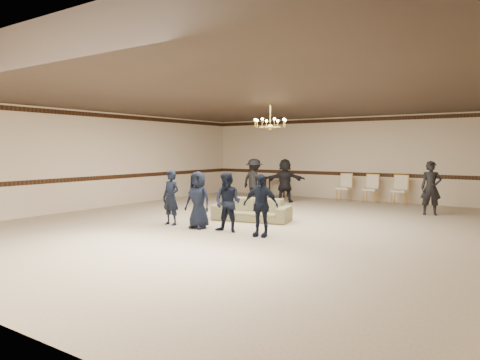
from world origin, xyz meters
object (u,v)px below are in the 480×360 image
object	(u,v)px
boy_b	(198,200)
banquet_chair_mid	(371,189)
adult_right	(431,188)
banquet_chair_left	(344,188)
adult_mid	(285,181)
banquet_chair_right	(399,191)
adult_left	(254,181)
boy_a	(171,198)
boy_c	(228,202)
console_table	(277,186)
boy_d	(260,205)
settee	(252,210)

from	to	relation	value
boy_b	banquet_chair_mid	xyz separation A→B (m)	(1.97, 7.40, -0.19)
adult_right	banquet_chair_mid	world-z (taller)	adult_right
boy_b	banquet_chair_left	world-z (taller)	boy_b
boy_b	adult_right	xyz separation A→B (m)	(4.33, 5.57, 0.10)
adult_mid	banquet_chair_left	bearing A→B (deg)	-167.02
banquet_chair_mid	banquet_chair_right	world-z (taller)	same
adult_left	banquet_chair_mid	xyz separation A→B (m)	(3.64, 2.14, -0.29)
boy_a	adult_right	size ratio (longest dim) A/B	0.88
adult_right	banquet_chair_mid	bearing A→B (deg)	121.18
adult_left	boy_c	bearing A→B (deg)	128.42
adult_left	console_table	bearing A→B (deg)	-68.78
boy_c	adult_left	distance (m)	5.86
boy_d	banquet_chair_left	size ratio (longest dim) A/B	1.37
banquet_chair_left	console_table	world-z (taller)	banquet_chair_left
adult_right	settee	bearing A→B (deg)	-155.95
adult_mid	settee	bearing A→B (deg)	79.74
boy_b	banquet_chair_right	bearing A→B (deg)	63.30
banquet_chair_right	console_table	distance (m)	5.01
adult_left	console_table	xyz separation A→B (m)	(-0.36, 2.34, -0.39)
adult_left	adult_mid	xyz separation A→B (m)	(0.90, 0.70, 0.00)
banquet_chair_mid	console_table	world-z (taller)	banquet_chair_mid
banquet_chair_mid	console_table	size ratio (longest dim) A/B	1.06
adult_mid	banquet_chair_mid	world-z (taller)	adult_mid
banquet_chair_left	banquet_chair_right	world-z (taller)	same
banquet_chair_left	banquet_chair_right	size ratio (longest dim) A/B	1.00
banquet_chair_right	banquet_chair_mid	bearing A→B (deg)	-179.70
boy_d	settee	distance (m)	2.20
boy_a	banquet_chair_right	bearing A→B (deg)	62.94
adult_right	banquet_chair_left	size ratio (longest dim) A/B	1.56
boy_c	console_table	bearing A→B (deg)	106.62
boy_a	settee	size ratio (longest dim) A/B	0.67
console_table	boy_c	bearing A→B (deg)	-68.85
boy_d	console_table	distance (m)	8.52
boy_d	banquet_chair_right	distance (m)	7.50
adult_left	console_table	world-z (taller)	adult_left
boy_c	banquet_chair_right	xyz separation A→B (m)	(2.07, 7.40, -0.19)
boy_a	adult_left	distance (m)	5.32
boy_d	boy_b	bearing A→B (deg)	170.35
boy_a	adult_mid	world-z (taller)	adult_mid
boy_d	console_table	world-z (taller)	boy_d
boy_c	boy_d	bearing A→B (deg)	-4.44
boy_a	boy_b	world-z (taller)	same
boy_c	banquet_chair_right	distance (m)	7.69
adult_right	console_table	distance (m)	6.69
boy_d	boy_c	bearing A→B (deg)	170.35
boy_a	adult_left	xyz separation A→B (m)	(-0.77, 5.27, 0.10)
adult_right	banquet_chair_mid	xyz separation A→B (m)	(-2.36, 1.84, -0.29)
banquet_chair_right	banquet_chair_left	bearing A→B (deg)	-179.70
adult_left	adult_right	xyz separation A→B (m)	(6.00, 0.30, 0.00)
boy_c	boy_b	bearing A→B (deg)	175.56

